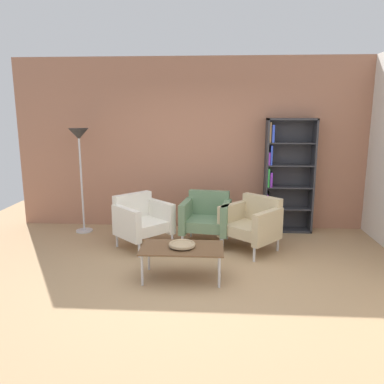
{
  "coord_description": "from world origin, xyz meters",
  "views": [
    {
      "loc": [
        0.25,
        -4.16,
        2.0
      ],
      "look_at": [
        -0.05,
        0.84,
        0.95
      ],
      "focal_mm": 35.81,
      "sensor_mm": 36.0,
      "label": 1
    }
  ],
  "objects": [
    {
      "name": "ground_plane",
      "position": [
        0.0,
        0.0,
        0.0
      ],
      "size": [
        8.32,
        8.32,
        0.0
      ],
      "primitive_type": "plane",
      "color": "tan"
    },
    {
      "name": "brick_back_panel",
      "position": [
        0.0,
        2.46,
        1.45
      ],
      "size": [
        6.4,
        0.12,
        2.9
      ],
      "primitive_type": "cube",
      "color": "#A87056",
      "rests_on": "ground_plane"
    },
    {
      "name": "bookshelf_tall",
      "position": [
        1.43,
        2.26,
        0.94
      ],
      "size": [
        0.8,
        0.3,
        1.9
      ],
      "color": "#333338",
      "rests_on": "ground_plane"
    },
    {
      "name": "coffee_table_low",
      "position": [
        -0.14,
        0.21,
        0.37
      ],
      "size": [
        1.0,
        0.56,
        0.4
      ],
      "color": "brown",
      "rests_on": "ground_plane"
    },
    {
      "name": "decorative_bowl",
      "position": [
        -0.14,
        0.21,
        0.43
      ],
      "size": [
        0.32,
        0.32,
        0.05
      ],
      "color": "tan",
      "rests_on": "coffee_table_low"
    },
    {
      "name": "armchair_corner_red",
      "position": [
        -0.85,
        1.32,
        0.41
      ],
      "size": [
        0.95,
        0.95,
        0.78
      ],
      "rotation": [
        0.0,
        0.0,
        0.8
      ],
      "color": "white",
      "rests_on": "ground_plane"
    },
    {
      "name": "armchair_by_bookshelf",
      "position": [
        0.13,
        1.54,
        0.41
      ],
      "size": [
        0.81,
        0.76,
        0.78
      ],
      "rotation": [
        0.0,
        0.0,
        -0.15
      ],
      "color": "slate",
      "rests_on": "ground_plane"
    },
    {
      "name": "armchair_spare_guest",
      "position": [
        0.81,
        1.26,
        0.41
      ],
      "size": [
        0.95,
        0.94,
        0.78
      ],
      "rotation": [
        0.0,
        0.0,
        -0.72
      ],
      "color": "#C6B289",
      "rests_on": "ground_plane"
    },
    {
      "name": "floor_lamp_torchiere",
      "position": [
        -1.97,
        1.98,
        1.45
      ],
      "size": [
        0.32,
        0.32,
        1.74
      ],
      "color": "silver",
      "rests_on": "ground_plane"
    }
  ]
}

